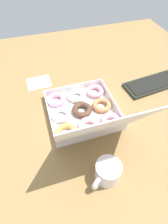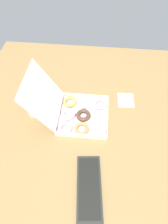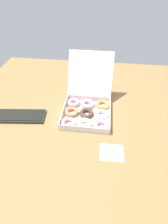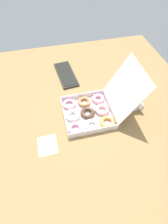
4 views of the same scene
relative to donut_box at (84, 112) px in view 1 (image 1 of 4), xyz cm
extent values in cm
cube|color=olive|center=(-5.91, -6.20, -4.79)|extent=(180.00, 180.00, 2.00)
cube|color=white|center=(-0.11, -3.00, -3.59)|extent=(33.53, 33.53, 0.40)
cube|color=white|center=(-16.67, -3.00, -1.14)|extent=(0.40, 33.52, 4.50)
cube|color=white|center=(16.45, -3.00, -1.14)|extent=(0.40, 33.52, 4.50)
cube|color=white|center=(-0.11, -19.56, -1.14)|extent=(32.72, 0.40, 4.50)
cube|color=white|center=(-0.11, 13.56, -1.14)|extent=(32.72, 0.40, 4.50)
cube|color=white|center=(-0.12, 21.86, 15.79)|extent=(33.52, 16.55, 29.54)
torus|color=#F0A4BF|center=(-11.00, -14.15, -1.95)|extent=(11.41, 11.41, 2.61)
torus|color=white|center=(-0.31, -13.76, -1.95)|extent=(14.65, 14.65, 3.10)
torus|color=#ED9FBE|center=(11.02, -14.09, -1.95)|extent=(14.62, 14.62, 2.86)
torus|color=#B87C49|center=(-10.78, -2.96, -1.95)|extent=(12.42, 12.42, 2.66)
torus|color=#513526|center=(-0.07, -3.00, -1.95)|extent=(11.87, 11.87, 3.03)
torus|color=white|center=(10.79, -2.85, -1.95)|extent=(10.29, 10.29, 2.63)
torus|color=#EC9FBA|center=(-11.22, 8.01, -1.95)|extent=(12.81, 12.81, 3.00)
torus|color=#F3A7AD|center=(-0.30, 7.67, -1.95)|extent=(12.90, 12.90, 3.09)
torus|color=#D1914C|center=(10.89, 8.04, -1.95)|extent=(14.45, 14.45, 2.77)
cube|color=#262723|center=(-46.23, -10.74, -2.89)|extent=(35.39, 16.83, 1.80)
cube|color=black|center=(-46.23, -10.74, -1.79)|extent=(32.45, 14.42, 0.40)
cylinder|color=white|center=(0.37, 31.60, 0.84)|extent=(9.54, 9.54, 9.26)
torus|color=white|center=(4.86, 34.05, 0.84)|extent=(6.88, 4.81, 6.90)
cylinder|color=black|center=(0.37, 31.60, 3.81)|extent=(8.39, 8.39, 0.56)
cube|color=white|center=(18.01, -33.36, -3.71)|extent=(13.98, 11.96, 0.15)
camera|label=1|loc=(16.39, 53.21, 64.76)|focal=28.00mm
camera|label=2|loc=(-68.50, -10.13, 97.81)|focal=28.00mm
camera|label=3|loc=(9.28, -95.27, 81.16)|focal=28.00mm
camera|label=4|loc=(74.12, -23.14, 94.22)|focal=28.00mm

